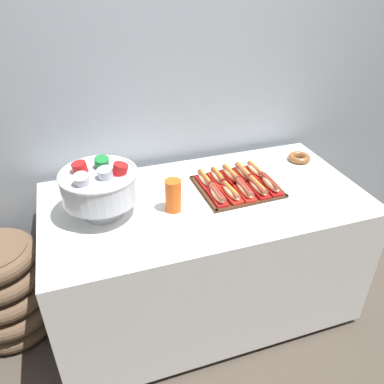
{
  "coord_description": "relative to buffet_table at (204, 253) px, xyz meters",
  "views": [
    {
      "loc": [
        -0.59,
        -1.54,
        1.85
      ],
      "look_at": [
        -0.08,
        -0.04,
        0.85
      ],
      "focal_mm": 36.12,
      "sensor_mm": 36.0,
      "label": 1
    }
  ],
  "objects": [
    {
      "name": "hot_dog_9",
      "position": [
        0.34,
        0.12,
        0.41
      ],
      "size": [
        0.07,
        0.17,
        0.06
      ],
      "color": "red",
      "rests_on": "serving_tray"
    },
    {
      "name": "ground_plane",
      "position": [
        0.0,
        0.0,
        -0.41
      ],
      "size": [
        10.0,
        10.0,
        0.0
      ],
      "primitive_type": "plane",
      "color": "#4C4238"
    },
    {
      "name": "hot_dog_6",
      "position": [
        0.11,
        0.12,
        0.41
      ],
      "size": [
        0.06,
        0.16,
        0.06
      ],
      "color": "red",
      "rests_on": "serving_tray"
    },
    {
      "name": "hot_dog_1",
      "position": [
        0.12,
        -0.05,
        0.41
      ],
      "size": [
        0.07,
        0.18,
        0.06
      ],
      "color": "red",
      "rests_on": "serving_tray"
    },
    {
      "name": "back_wall",
      "position": [
        0.0,
        0.53,
        0.89
      ],
      "size": [
        6.0,
        0.1,
        2.6
      ],
      "primitive_type": "cube",
      "color": "#9EA8B2",
      "rests_on": "ground_plane"
    },
    {
      "name": "serving_tray",
      "position": [
        0.19,
        0.04,
        0.38
      ],
      "size": [
        0.42,
        0.37,
        0.01
      ],
      "color": "#472B19",
      "rests_on": "buffet_table"
    },
    {
      "name": "hot_dog_3",
      "position": [
        0.27,
        -0.04,
        0.41
      ],
      "size": [
        0.06,
        0.18,
        0.06
      ],
      "color": "#B21414",
      "rests_on": "serving_tray"
    },
    {
      "name": "donut",
      "position": [
        0.67,
        0.21,
        0.39
      ],
      "size": [
        0.13,
        0.13,
        0.04
      ],
      "color": "brown",
      "rests_on": "buffet_table"
    },
    {
      "name": "hot_dog_4",
      "position": [
        0.34,
        -0.04,
        0.41
      ],
      "size": [
        0.06,
        0.18,
        0.06
      ],
      "color": "#B21414",
      "rests_on": "serving_tray"
    },
    {
      "name": "floor_vase",
      "position": [
        -1.08,
        0.21,
        -0.14
      ],
      "size": [
        0.51,
        0.51,
        1.0
      ],
      "color": "brown",
      "rests_on": "ground_plane"
    },
    {
      "name": "hot_dog_0",
      "position": [
        0.04,
        -0.05,
        0.41
      ],
      "size": [
        0.06,
        0.17,
        0.06
      ],
      "color": "red",
      "rests_on": "serving_tray"
    },
    {
      "name": "hot_dog_5",
      "position": [
        0.04,
        0.11,
        0.41
      ],
      "size": [
        0.07,
        0.16,
        0.06
      ],
      "color": "red",
      "rests_on": "serving_tray"
    },
    {
      "name": "punch_bowl",
      "position": [
        -0.51,
        0.02,
        0.53
      ],
      "size": [
        0.36,
        0.36,
        0.27
      ],
      "color": "silver",
      "rests_on": "buffet_table"
    },
    {
      "name": "buffet_table",
      "position": [
        0.0,
        0.0,
        0.0
      ],
      "size": [
        1.63,
        0.84,
        0.78
      ],
      "color": "white",
      "rests_on": "ground_plane"
    },
    {
      "name": "cup_stack",
      "position": [
        -0.18,
        -0.06,
        0.45
      ],
      "size": [
        0.08,
        0.08,
        0.16
      ],
      "color": "#EA5B19",
      "rests_on": "buffet_table"
    },
    {
      "name": "hot_dog_2",
      "position": [
        0.19,
        -0.05,
        0.41
      ],
      "size": [
        0.06,
        0.18,
        0.06
      ],
      "color": "red",
      "rests_on": "serving_tray"
    },
    {
      "name": "hot_dog_8",
      "position": [
        0.26,
        0.12,
        0.41
      ],
      "size": [
        0.06,
        0.17,
        0.06
      ],
      "color": "red",
      "rests_on": "serving_tray"
    },
    {
      "name": "hot_dog_7",
      "position": [
        0.19,
        0.12,
        0.41
      ],
      "size": [
        0.07,
        0.18,
        0.06
      ],
      "color": "#B21414",
      "rests_on": "serving_tray"
    }
  ]
}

